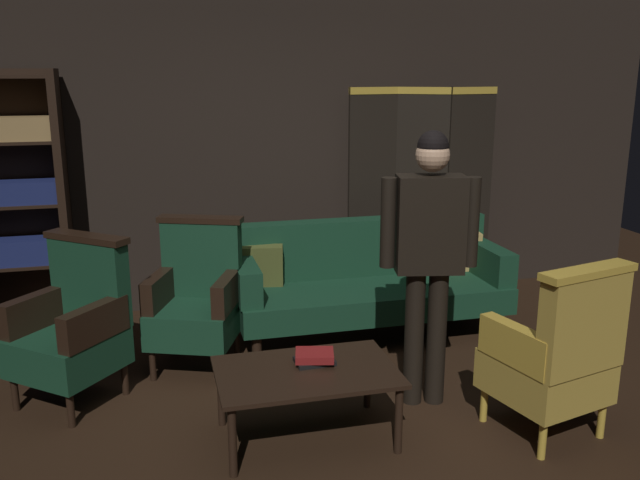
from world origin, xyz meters
The scene contains 12 objects.
ground_plane centered at (0.00, 0.00, 0.00)m, with size 10.00×10.00×0.00m, color black.
back_wall centered at (0.00, 2.45, 1.40)m, with size 7.20×0.10×2.80m, color black.
folding_screen centered at (1.25, 2.10, 0.99)m, with size 1.30×0.28×1.90m.
bookshelf centered at (-2.15, 2.20, 1.06)m, with size 0.90×0.32×2.05m.
velvet_couch centered at (0.55, 1.45, 0.45)m, with size 2.12×0.78×0.88m.
coffee_table centered at (-0.28, -0.01, 0.37)m, with size 1.00×0.64×0.42m.
armchair_gilt_accent centered at (1.08, -0.31, 0.49)m, with size 0.70×0.70×1.04m.
armchair_wing_left centered at (-1.58, 0.83, 0.49)m, with size 0.81×0.81×1.04m.
armchair_wing_right centered at (-0.80, 1.16, 0.49)m, with size 0.75×0.75×1.04m.
standing_figure centered at (0.53, 0.25, 1.03)m, with size 0.58×0.29×1.70m.
book_black_cloth centered at (-0.22, 0.07, 0.43)m, with size 0.22×0.15×0.03m, color black.
book_red_leather centered at (-0.22, 0.07, 0.47)m, with size 0.22×0.17×0.04m, color maroon.
Camera 1 is at (-1.06, -3.36, 2.03)m, focal length 37.74 mm.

